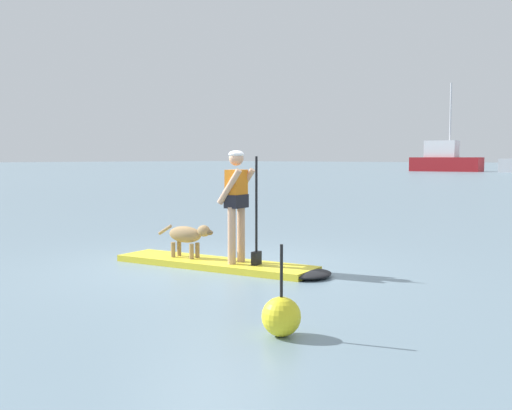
% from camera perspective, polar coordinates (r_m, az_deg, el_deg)
% --- Properties ---
extents(ground_plane, '(400.00, 400.00, 0.00)m').
position_cam_1_polar(ground_plane, '(9.58, -3.90, -5.73)').
color(ground_plane, slate).
extents(paddleboard, '(3.66, 1.33, 0.10)m').
position_cam_1_polar(paddleboard, '(9.45, -2.76, -5.56)').
color(paddleboard, yellow).
rests_on(paddleboard, ground_plane).
extents(person_paddler, '(0.64, 0.53, 1.69)m').
position_cam_1_polar(person_paddler, '(9.21, -1.75, 0.66)').
color(person_paddler, tan).
rests_on(person_paddler, paddleboard).
extents(dog, '(1.07, 0.32, 0.54)m').
position_cam_1_polar(dog, '(9.81, -6.34, -2.81)').
color(dog, '#997A51').
rests_on(dog, paddleboard).
extents(moored_boat_far_port, '(8.57, 4.04, 10.61)m').
position_cam_1_polar(moored_boat_far_port, '(78.40, 17.07, 4.03)').
color(moored_boat_far_port, maroon).
rests_on(moored_boat_far_port, ground_plane).
extents(marker_buoy, '(0.38, 0.38, 0.88)m').
position_cam_1_polar(marker_buoy, '(5.91, 2.36, -10.24)').
color(marker_buoy, yellow).
rests_on(marker_buoy, ground_plane).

